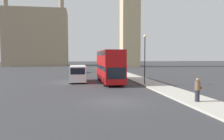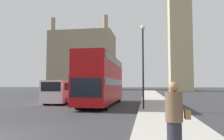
# 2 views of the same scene
# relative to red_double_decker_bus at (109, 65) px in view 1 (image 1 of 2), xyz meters

# --- Properties ---
(ground_plane) EXTENTS (300.00, 300.00, 0.00)m
(ground_plane) POSITION_rel_red_double_decker_bus_xyz_m (-1.48, -13.09, -2.46)
(ground_plane) COLOR #333335
(sidewalk_strip) EXTENTS (3.09, 120.00, 0.15)m
(sidewalk_strip) POSITION_rel_red_double_decker_bus_xyz_m (5.06, -13.09, -2.38)
(sidewalk_strip) COLOR #ADA89E
(sidewalk_strip) RESTS_ON ground_plane
(building_block_distant) EXTENTS (23.44, 15.13, 26.69)m
(building_block_distant) POSITION_rel_red_double_decker_bus_xyz_m (-20.07, 61.82, 8.54)
(building_block_distant) COLOR gray
(building_block_distant) RESTS_ON ground_plane
(red_double_decker_bus) EXTENTS (2.53, 11.30, 4.42)m
(red_double_decker_bus) POSITION_rel_red_double_decker_bus_xyz_m (0.00, 0.00, 0.00)
(red_double_decker_bus) COLOR #A80F11
(red_double_decker_bus) RESTS_ON ground_plane
(white_van) EXTENTS (2.23, 5.79, 2.31)m
(white_van) POSITION_rel_red_double_decker_bus_xyz_m (-4.35, 1.13, -1.21)
(white_van) COLOR white
(white_van) RESTS_ON ground_plane
(pedestrian) EXTENTS (0.56, 0.40, 1.81)m
(pedestrian) POSITION_rel_red_double_decker_bus_xyz_m (4.70, -14.73, -1.41)
(pedestrian) COLOR #23232D
(pedestrian) RESTS_ON sidewalk_strip
(street_lamp) EXTENTS (0.36, 0.36, 6.14)m
(street_lamp) POSITION_rel_red_double_decker_bus_xyz_m (3.85, -4.08, 1.68)
(street_lamp) COLOR black
(street_lamp) RESTS_ON sidewalk_strip
(parked_sedan) EXTENTS (1.72, 4.22, 1.57)m
(parked_sedan) POSITION_rel_red_double_decker_bus_xyz_m (-4.11, 19.23, -1.76)
(parked_sedan) COLOR #99999E
(parked_sedan) RESTS_ON ground_plane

